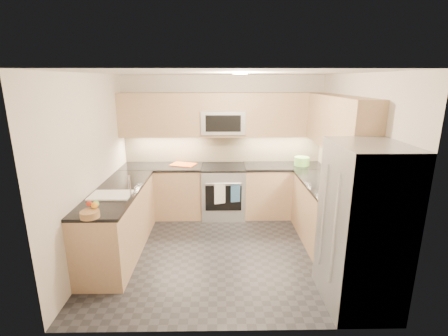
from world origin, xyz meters
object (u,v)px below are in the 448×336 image
refrigerator (362,227)px  microwave (223,122)px  gas_range (223,192)px  cutting_board (183,164)px  fruit_basket (90,214)px  utensil_bowl (302,161)px

refrigerator → microwave: bearing=119.6°
gas_range → refrigerator: (1.45, -2.43, 0.45)m
cutting_board → fruit_basket: size_ratio=2.05×
refrigerator → cutting_board: size_ratio=4.23×
utensil_bowl → microwave: bearing=175.3°
refrigerator → fruit_basket: size_ratio=8.65×
refrigerator → utensil_bowl: (-0.05, 2.43, 0.12)m
gas_range → fruit_basket: fruit_basket is taller
utensil_bowl → fruit_basket: size_ratio=1.27×
cutting_board → fruit_basket: bearing=-108.9°
microwave → fruit_basket: 2.88m
microwave → fruit_basket: microwave is taller
refrigerator → fruit_basket: 2.96m
cutting_board → fruit_basket: (-0.79, -2.30, 0.03)m
gas_range → utensil_bowl: size_ratio=3.44×
microwave → gas_range: bearing=-90.0°
microwave → cutting_board: microwave is taller
utensil_bowl → cutting_board: 2.12m
microwave → refrigerator: 3.04m
gas_range → cutting_board: cutting_board is taller
microwave → fruit_basket: size_ratio=3.65×
gas_range → microwave: size_ratio=1.20×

